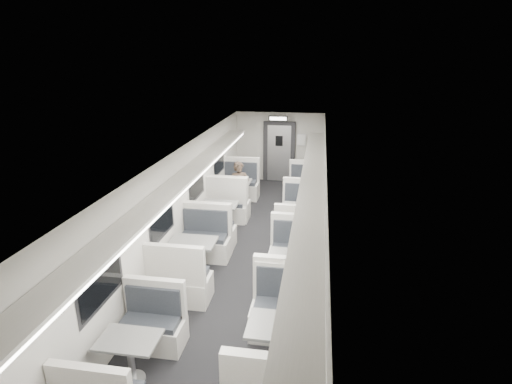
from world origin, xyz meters
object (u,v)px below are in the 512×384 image
(booth_right_a, at_px, (304,193))
(booth_right_c, at_px, (293,274))
(booth_left_b, at_px, (220,218))
(exit_sign, at_px, (278,118))
(vestibule_door, at_px, (279,152))
(booth_left_a, at_px, (234,194))
(booth_right_d, at_px, (282,350))
(passenger, at_px, (239,189))
(booth_left_c, at_px, (193,258))
(booth_right_b, at_px, (300,220))
(booth_left_d, at_px, (131,359))

(booth_right_a, bearing_deg, booth_right_c, -90.00)
(booth_left_b, bearing_deg, exit_sign, 76.18)
(vestibule_door, bearing_deg, booth_left_a, -109.53)
(booth_left_a, xyz_separation_m, booth_right_d, (2.00, -6.21, 0.00))
(booth_left_a, relative_size, passenger, 1.53)
(booth_left_c, height_order, passenger, passenger)
(booth_right_c, distance_m, vestibule_door, 7.06)
(booth_left_c, distance_m, booth_right_a, 4.81)
(booth_right_a, xyz_separation_m, booth_right_d, (0.00, -6.71, 0.04))
(passenger, bearing_deg, booth_right_b, -49.37)
(booth_right_c, relative_size, passenger, 1.44)
(booth_left_b, distance_m, booth_right_a, 2.99)
(booth_left_a, bearing_deg, booth_right_b, -38.28)
(booth_left_c, bearing_deg, booth_right_a, 65.42)
(booth_left_a, xyz_separation_m, booth_left_c, (0.00, -3.88, -0.02))
(booth_left_d, distance_m, booth_right_b, 5.44)
(booth_left_d, relative_size, exit_sign, 3.16)
(booth_left_a, distance_m, vestibule_door, 3.05)
(booth_right_a, height_order, vestibule_door, vestibule_door)
(booth_left_a, distance_m, passenger, 0.72)
(passenger, bearing_deg, booth_left_b, -122.16)
(booth_right_a, height_order, booth_right_b, booth_right_b)
(booth_left_b, relative_size, booth_left_d, 1.12)
(booth_left_b, bearing_deg, booth_left_c, -90.00)
(booth_right_a, relative_size, booth_right_c, 0.96)
(booth_left_d, relative_size, passenger, 1.28)
(booth_right_c, xyz_separation_m, booth_right_d, (0.00, -2.07, 0.03))
(passenger, xyz_separation_m, exit_sign, (0.72, 2.89, 1.51))
(booth_left_d, bearing_deg, booth_right_b, 68.42)
(vestibule_door, bearing_deg, booth_right_d, -83.68)
(booth_right_a, relative_size, exit_sign, 3.42)
(booth_left_a, height_order, booth_right_b, booth_left_a)
(booth_right_d, bearing_deg, booth_right_a, 90.00)
(booth_left_d, height_order, vestibule_door, vestibule_door)
(booth_left_c, height_order, booth_right_a, booth_left_c)
(booth_right_a, bearing_deg, vestibule_door, 113.28)
(exit_sign, bearing_deg, vestibule_door, 90.00)
(booth_right_d, height_order, exit_sign, exit_sign)
(booth_right_c, xyz_separation_m, exit_sign, (-1.00, 6.48, 1.89))
(booth_left_a, distance_m, booth_right_b, 2.55)
(booth_left_a, bearing_deg, passenger, -64.01)
(booth_left_c, distance_m, booth_right_b, 3.05)
(booth_left_c, distance_m, exit_sign, 6.56)
(booth_left_c, height_order, booth_right_d, booth_right_d)
(booth_left_a, bearing_deg, vestibule_door, 70.47)
(booth_left_b, relative_size, booth_right_b, 1.01)
(booth_left_a, bearing_deg, booth_left_b, -90.00)
(booth_left_b, relative_size, booth_right_c, 1.00)
(booth_left_a, height_order, vestibule_door, vestibule_door)
(booth_left_c, height_order, booth_left_d, booth_left_c)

